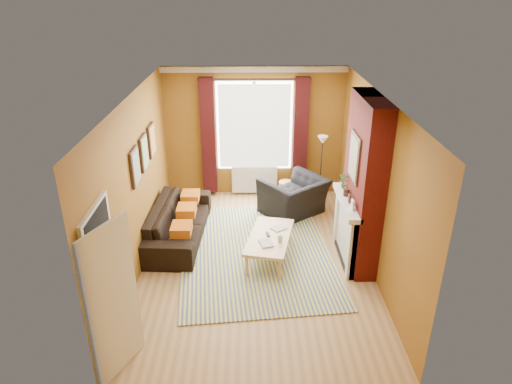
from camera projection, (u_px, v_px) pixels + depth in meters
ground at (256, 259)px, 7.86m from camera, size 5.50×5.50×0.00m
room_walls at (294, 178)px, 7.54m from camera, size 3.82×5.54×2.83m
striped_rug at (256, 252)px, 8.04m from camera, size 2.92×3.81×0.02m
sofa at (178, 222)px, 8.37m from camera, size 1.02×2.33×0.67m
armchair at (293, 196)px, 9.24m from camera, size 1.55×1.52×0.76m
coffee_table at (270, 238)px, 7.71m from camera, size 0.93×1.44×0.44m
wicker_stool at (286, 190)px, 9.96m from camera, size 0.33×0.33×0.40m
floor_lamp at (322, 151)px, 9.41m from camera, size 0.25×0.25×1.48m
book_a at (260, 244)px, 7.42m from camera, size 0.27×0.31×0.03m
book_b at (276, 226)px, 7.98m from camera, size 0.31×0.30×0.02m
mug at (280, 239)px, 7.50m from camera, size 0.12×0.12×0.09m
tv_remote at (268, 234)px, 7.71m from camera, size 0.08×0.16×0.02m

